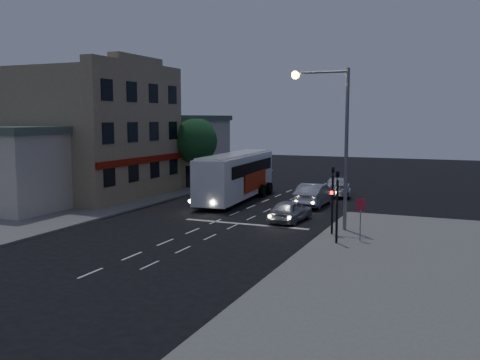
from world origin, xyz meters
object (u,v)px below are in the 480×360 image
at_px(regulatory_sign, 360,212).
at_px(streetlight, 335,130).
at_px(tour_bus, 236,175).
at_px(traffic_signal_side, 337,198).
at_px(street_tree, 195,139).
at_px(car_sedan_b, 337,186).
at_px(traffic_signal_main, 333,192).
at_px(car_suv, 290,211).
at_px(car_sedan_a, 314,195).

bearing_deg(regulatory_sign, streetlight, 128.75).
bearing_deg(tour_bus, traffic_signal_side, -52.01).
relative_size(regulatory_sign, street_tree, 0.35).
bearing_deg(tour_bus, car_sedan_b, 35.93).
bearing_deg(traffic_signal_main, car_suv, 137.65).
relative_size(car_sedan_b, traffic_signal_main, 1.27).
distance_m(car_sedan_a, traffic_signal_side, 12.21).
xyz_separation_m(car_suv, car_sedan_a, (-0.20, 6.35, 0.13)).
height_order(car_sedan_b, traffic_signal_main, traffic_signal_main).
bearing_deg(streetlight, regulatory_sign, -51.25).
height_order(car_suv, car_sedan_a, car_sedan_a).
xyz_separation_m(car_sedan_b, street_tree, (-12.67, -0.97, 3.74)).
height_order(traffic_signal_main, traffic_signal_side, same).
distance_m(tour_bus, traffic_signal_side, 15.63).
height_order(traffic_signal_main, streetlight, streetlight).
bearing_deg(traffic_signal_main, streetlight, 100.20).
bearing_deg(tour_bus, car_suv, -49.62).
xyz_separation_m(car_sedan_b, traffic_signal_side, (3.84, -17.19, 1.66)).
relative_size(tour_bus, street_tree, 1.95).
bearing_deg(car_sedan_b, car_sedan_a, 73.16).
relative_size(car_sedan_b, regulatory_sign, 2.37).
height_order(tour_bus, streetlight, streetlight).
distance_m(car_sedan_a, street_tree, 13.72).
bearing_deg(traffic_signal_main, tour_bus, 135.60).
xyz_separation_m(tour_bus, regulatory_sign, (11.50, -10.61, -0.38)).
bearing_deg(car_suv, traffic_signal_main, 142.97).
bearing_deg(car_sedan_a, tour_bus, -1.09).
relative_size(car_suv, car_sedan_b, 0.78).
relative_size(car_suv, traffic_signal_main, 1.00).
distance_m(car_suv, street_tree, 17.22).
bearing_deg(tour_bus, regulatory_sign, -46.92).
bearing_deg(car_suv, street_tree, -36.62).
distance_m(regulatory_sign, streetlight, 5.18).
relative_size(car_sedan_a, regulatory_sign, 2.29).
xyz_separation_m(traffic_signal_side, street_tree, (-16.51, 16.22, 2.08)).
bearing_deg(streetlight, car_suv, 152.40).
bearing_deg(street_tree, car_sedan_b, 4.36).
distance_m(car_sedan_b, traffic_signal_side, 17.69).
relative_size(streetlight, street_tree, 1.45).
bearing_deg(street_tree, regulatory_sign, -41.08).
bearing_deg(street_tree, traffic_signal_side, -44.50).
height_order(car_sedan_a, car_sedan_b, car_sedan_a).
height_order(car_sedan_a, traffic_signal_main, traffic_signal_main).
relative_size(traffic_signal_main, regulatory_sign, 1.86).
xyz_separation_m(tour_bus, car_sedan_a, (6.29, -0.22, -1.15)).
bearing_deg(traffic_signal_main, street_tree, 137.97).
height_order(car_sedan_b, street_tree, street_tree).
bearing_deg(tour_bus, car_sedan_a, -6.23).
bearing_deg(car_suv, car_sedan_b, -85.51).
distance_m(traffic_signal_side, regulatory_sign, 1.61).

